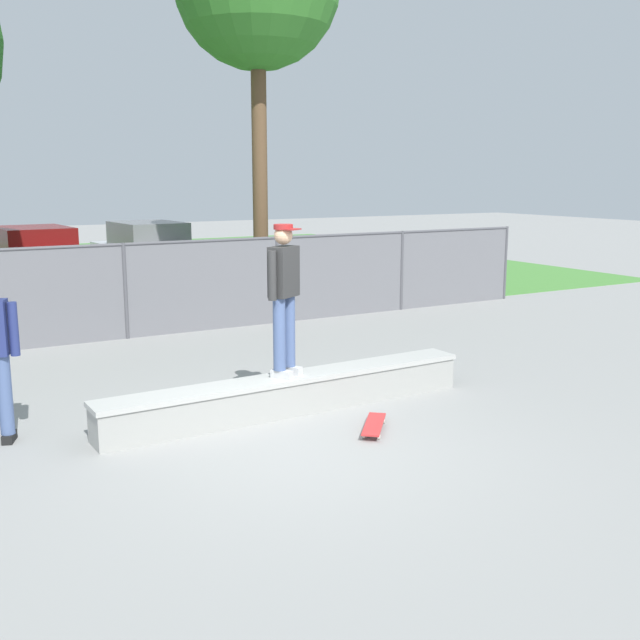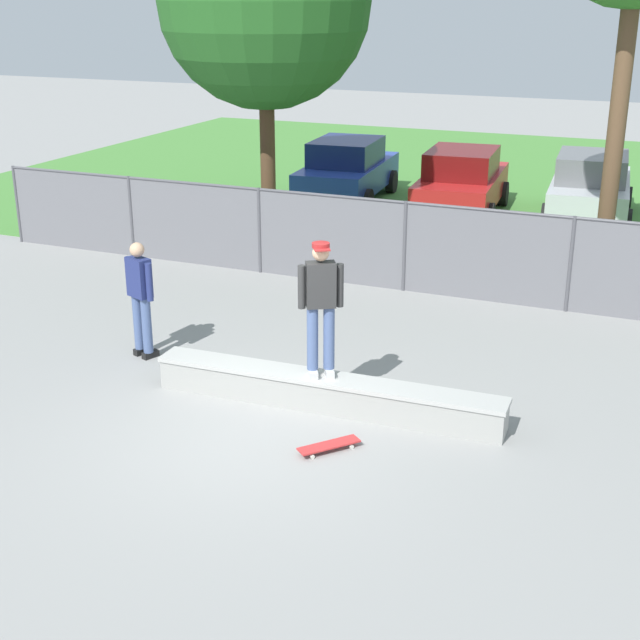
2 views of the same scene
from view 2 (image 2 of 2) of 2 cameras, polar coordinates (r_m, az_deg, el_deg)
ground_plane at (r=11.42m, az=-4.52°, el=-7.43°), size 80.00×80.00×0.00m
grass_strip at (r=26.58m, az=12.21°, el=8.37°), size 30.05×20.00×0.02m
concrete_ledge at (r=12.00m, az=0.38°, el=-4.66°), size 4.90×0.64×0.46m
skateboarder at (r=11.57m, az=0.05°, el=1.11°), size 0.53×0.41×1.84m
skateboard at (r=11.01m, az=0.58°, el=-8.05°), size 0.67×0.74×0.09m
chainlink_fence at (r=16.61m, az=5.46°, el=4.98°), size 18.12×0.07×1.72m
tree_near_left at (r=18.98m, az=-3.58°, el=19.74°), size 4.32×4.32×7.30m
car_blue at (r=24.05m, az=1.76°, el=9.60°), size 2.27×4.33×1.66m
car_red at (r=22.74m, az=9.06°, el=8.74°), size 2.27×4.33×1.66m
car_silver at (r=22.84m, az=16.95°, el=8.17°), size 2.27×4.33×1.66m
bystander at (r=13.69m, az=-11.45°, el=1.62°), size 0.57×0.38×1.82m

